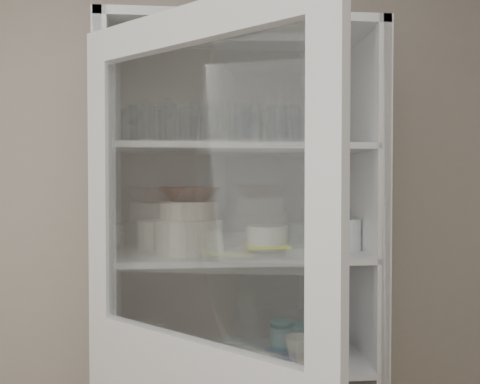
% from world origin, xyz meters
% --- Properties ---
extents(wall_back, '(3.60, 0.02, 2.60)m').
position_xyz_m(wall_back, '(0.00, 1.50, 1.30)').
color(wall_back, '#A3998D').
rests_on(wall_back, ground).
extents(pantry_cabinet, '(1.00, 0.45, 2.10)m').
position_xyz_m(pantry_cabinet, '(0.20, 1.34, 0.94)').
color(pantry_cabinet, silver).
rests_on(pantry_cabinet, floor).
extents(tumbler_0, '(0.07, 0.07, 0.13)m').
position_xyz_m(tumbler_0, '(-0.06, 1.15, 1.73)').
color(tumbler_0, silver).
rests_on(tumbler_0, shelf_glass).
extents(tumbler_1, '(0.07, 0.07, 0.13)m').
position_xyz_m(tumbler_1, '(0.01, 1.16, 1.72)').
color(tumbler_1, silver).
rests_on(tumbler_1, shelf_glass).
extents(tumbler_2, '(0.08, 0.08, 0.13)m').
position_xyz_m(tumbler_2, '(0.20, 1.16, 1.72)').
color(tumbler_2, silver).
rests_on(tumbler_2, shelf_glass).
extents(tumbler_3, '(0.07, 0.07, 0.13)m').
position_xyz_m(tumbler_3, '(0.32, 1.12, 1.72)').
color(tumbler_3, silver).
rests_on(tumbler_3, shelf_glass).
extents(tumbler_4, '(0.09, 0.09, 0.15)m').
position_xyz_m(tumbler_4, '(0.47, 1.13, 1.73)').
color(tumbler_4, silver).
rests_on(tumbler_4, shelf_glass).
extents(tumbler_5, '(0.08, 0.08, 0.14)m').
position_xyz_m(tumbler_5, '(0.37, 1.14, 1.73)').
color(tumbler_5, silver).
rests_on(tumbler_5, shelf_glass).
extents(tumbler_6, '(0.09, 0.09, 0.15)m').
position_xyz_m(tumbler_6, '(0.53, 1.14, 1.73)').
color(tumbler_6, silver).
rests_on(tumbler_6, shelf_glass).
extents(tumbler_7, '(0.08, 0.08, 0.13)m').
position_xyz_m(tumbler_7, '(-0.21, 1.27, 1.73)').
color(tumbler_7, silver).
rests_on(tumbler_7, shelf_glass).
extents(tumbler_8, '(0.07, 0.07, 0.13)m').
position_xyz_m(tumbler_8, '(0.02, 1.28, 1.73)').
color(tumbler_8, silver).
rests_on(tumbler_8, shelf_glass).
extents(tumbler_9, '(0.09, 0.09, 0.14)m').
position_xyz_m(tumbler_9, '(0.19, 1.25, 1.73)').
color(tumbler_9, silver).
rests_on(tumbler_9, shelf_glass).
extents(tumbler_10, '(0.10, 0.10, 0.15)m').
position_xyz_m(tumbler_10, '(0.25, 1.28, 1.74)').
color(tumbler_10, silver).
rests_on(tumbler_10, shelf_glass).
extents(tumbler_11, '(0.08, 0.08, 0.14)m').
position_xyz_m(tumbler_11, '(0.33, 1.24, 1.73)').
color(tumbler_11, silver).
rests_on(tumbler_11, shelf_glass).
extents(goblet_0, '(0.08, 0.08, 0.17)m').
position_xyz_m(goblet_0, '(-0.21, 1.35, 1.75)').
color(goblet_0, silver).
rests_on(goblet_0, shelf_glass).
extents(goblet_1, '(0.08, 0.08, 0.19)m').
position_xyz_m(goblet_1, '(0.09, 1.40, 1.75)').
color(goblet_1, silver).
rests_on(goblet_1, shelf_glass).
extents(goblet_2, '(0.07, 0.07, 0.17)m').
position_xyz_m(goblet_2, '(0.29, 1.36, 1.74)').
color(goblet_2, silver).
rests_on(goblet_2, shelf_glass).
extents(goblet_3, '(0.08, 0.08, 0.18)m').
position_xyz_m(goblet_3, '(0.38, 1.38, 1.75)').
color(goblet_3, silver).
rests_on(goblet_3, shelf_glass).
extents(plate_stack_front, '(0.25, 0.25, 0.13)m').
position_xyz_m(plate_stack_front, '(0.01, 1.25, 1.32)').
color(plate_stack_front, silver).
rests_on(plate_stack_front, shelf_plates).
extents(plate_stack_back, '(0.21, 0.21, 0.11)m').
position_xyz_m(plate_stack_back, '(-0.09, 1.37, 1.32)').
color(plate_stack_back, silver).
rests_on(plate_stack_back, shelf_plates).
extents(cream_bowl, '(0.22, 0.22, 0.07)m').
position_xyz_m(cream_bowl, '(0.01, 1.25, 1.42)').
color(cream_bowl, beige).
rests_on(cream_bowl, plate_stack_front).
extents(terracotta_bowl, '(0.27, 0.27, 0.05)m').
position_xyz_m(terracotta_bowl, '(0.01, 1.25, 1.48)').
color(terracotta_bowl, '#421D12').
rests_on(terracotta_bowl, cream_bowl).
extents(glass_platter, '(0.39, 0.39, 0.02)m').
position_xyz_m(glass_platter, '(0.30, 1.27, 1.27)').
color(glass_platter, silver).
rests_on(glass_platter, shelf_plates).
extents(yellow_trivet, '(0.17, 0.17, 0.01)m').
position_xyz_m(yellow_trivet, '(0.30, 1.27, 1.28)').
color(yellow_trivet, '#FFF118').
rests_on(yellow_trivet, glass_platter).
extents(white_ramekin, '(0.16, 0.16, 0.07)m').
position_xyz_m(white_ramekin, '(0.30, 1.27, 1.32)').
color(white_ramekin, silver).
rests_on(white_ramekin, yellow_trivet).
extents(grey_bowl_stack, '(0.13, 0.13, 0.12)m').
position_xyz_m(grey_bowl_stack, '(0.61, 1.29, 1.32)').
color(grey_bowl_stack, silver).
rests_on(grey_bowl_stack, shelf_plates).
extents(mug_blue, '(0.13, 0.13, 0.10)m').
position_xyz_m(mug_blue, '(0.50, 1.23, 0.91)').
color(mug_blue, navy).
rests_on(mug_blue, shelf_mugs).
extents(mug_teal, '(0.11, 0.11, 0.10)m').
position_xyz_m(mug_teal, '(0.45, 1.35, 0.91)').
color(mug_teal, teal).
rests_on(mug_teal, shelf_mugs).
extents(mug_white, '(0.14, 0.14, 0.10)m').
position_xyz_m(mug_white, '(0.41, 1.18, 0.91)').
color(mug_white, silver).
rests_on(mug_white, shelf_mugs).
extents(teal_jar, '(0.09, 0.09, 0.11)m').
position_xyz_m(teal_jar, '(0.37, 1.34, 0.91)').
color(teal_jar, teal).
rests_on(teal_jar, shelf_mugs).
extents(measuring_cups, '(0.09, 0.09, 0.04)m').
position_xyz_m(measuring_cups, '(0.06, 1.22, 0.88)').
color(measuring_cups, silver).
rests_on(measuring_cups, shelf_mugs).
extents(white_canister, '(0.12, 0.12, 0.12)m').
position_xyz_m(white_canister, '(-0.14, 1.32, 0.92)').
color(white_canister, silver).
rests_on(white_canister, shelf_mugs).
extents(tumbler_12, '(0.06, 0.06, 0.12)m').
position_xyz_m(tumbler_12, '(-0.08, 1.15, 1.72)').
color(tumbler_12, silver).
rests_on(tumbler_12, shelf_glass).
extents(tumbler_13, '(0.07, 0.07, 0.13)m').
position_xyz_m(tumbler_13, '(0.40, 1.25, 1.73)').
color(tumbler_13, silver).
rests_on(tumbler_13, shelf_glass).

